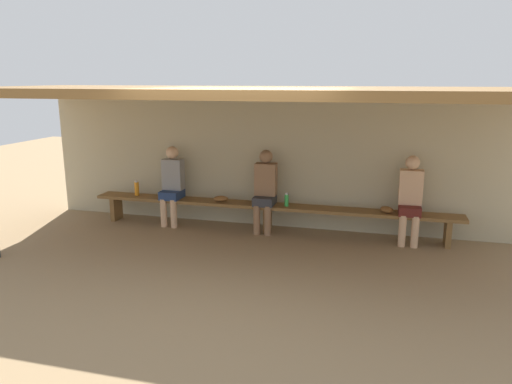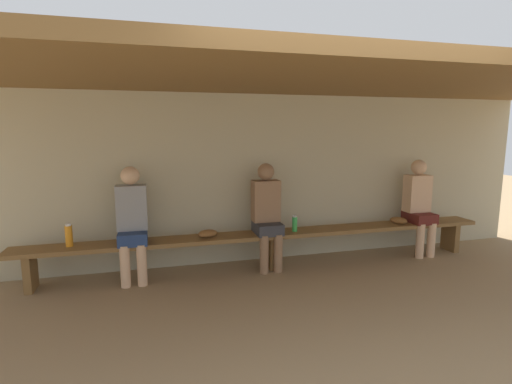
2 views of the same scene
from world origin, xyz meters
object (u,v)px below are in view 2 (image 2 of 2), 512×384
object	(u,v)px
baseball_glove_tan	(208,233)
water_bottle_clear	(69,236)
water_bottle_orange	(295,224)
bench	(270,238)
baseball_glove_worn	(398,220)
player_shirtless_tan	(267,212)
player_in_blue	(419,203)
player_leftmost	(132,220)

from	to	relation	value
baseball_glove_tan	water_bottle_clear	bearing A→B (deg)	161.86
water_bottle_orange	baseball_glove_tan	bearing A→B (deg)	178.85
bench	baseball_glove_tan	bearing A→B (deg)	-179.65
bench	water_bottle_orange	xyz separation A→B (m)	(0.32, -0.03, 0.17)
baseball_glove_tan	baseball_glove_worn	xyz separation A→B (m)	(2.65, -0.00, 0.00)
water_bottle_clear	baseball_glove_tan	xyz separation A→B (m)	(1.54, -0.03, -0.08)
baseball_glove_worn	bench	bearing A→B (deg)	57.80
player_shirtless_tan	baseball_glove_worn	xyz separation A→B (m)	(1.90, -0.01, -0.22)
player_in_blue	water_bottle_clear	distance (m)	4.53
player_in_blue	player_leftmost	distance (m)	3.85
bench	water_bottle_clear	distance (m)	2.35
player_leftmost	bench	bearing A→B (deg)	-0.11
water_bottle_clear	baseball_glove_tan	bearing A→B (deg)	-1.08
player_in_blue	player_shirtless_tan	distance (m)	2.23
water_bottle_clear	baseball_glove_tan	world-z (taller)	water_bottle_clear
player_in_blue	player_leftmost	bearing A→B (deg)	180.00
baseball_glove_tan	baseball_glove_worn	bearing A→B (deg)	-17.13
bench	baseball_glove_worn	size ratio (longest dim) A/B	25.00
player_in_blue	water_bottle_clear	bearing A→B (deg)	179.73
player_in_blue	baseball_glove_worn	bearing A→B (deg)	-178.08
water_bottle_clear	water_bottle_orange	world-z (taller)	water_bottle_clear
player_in_blue	water_bottle_orange	distance (m)	1.88
player_shirtless_tan	water_bottle_orange	bearing A→B (deg)	-4.79
bench	player_in_blue	distance (m)	2.21
water_bottle_orange	player_in_blue	bearing A→B (deg)	0.93
player_leftmost	baseball_glove_tan	xyz separation A→B (m)	(0.86, -0.01, -0.22)
bench	baseball_glove_tan	xyz separation A→B (m)	(-0.80, -0.00, 0.12)
player_leftmost	player_shirtless_tan	bearing A→B (deg)	0.00
bench	player_in_blue	xyz separation A→B (m)	(2.18, 0.00, 0.34)
water_bottle_orange	baseball_glove_worn	world-z (taller)	water_bottle_orange
baseball_glove_tan	baseball_glove_worn	world-z (taller)	same
player_in_blue	water_bottle_orange	world-z (taller)	player_in_blue
player_leftmost	baseball_glove_worn	xyz separation A→B (m)	(3.52, -0.01, -0.22)
player_shirtless_tan	water_bottle_orange	size ratio (longest dim) A/B	6.32
player_in_blue	baseball_glove_tan	world-z (taller)	player_in_blue
water_bottle_orange	water_bottle_clear	bearing A→B (deg)	178.89
player_leftmost	baseball_glove_worn	bearing A→B (deg)	-0.18
bench	water_bottle_clear	xyz separation A→B (m)	(-2.34, 0.02, 0.20)
baseball_glove_worn	water_bottle_clear	bearing A→B (deg)	57.61
player_in_blue	player_shirtless_tan	world-z (taller)	same
bench	player_leftmost	distance (m)	1.70
water_bottle_clear	baseball_glove_tan	distance (m)	1.55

